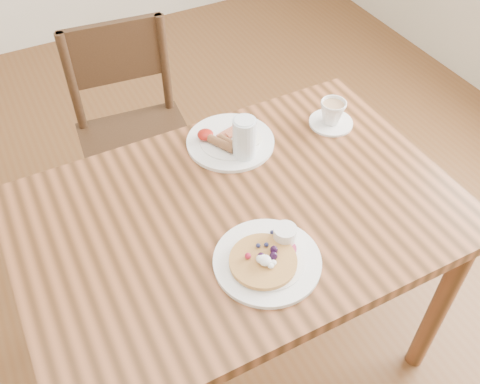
{
  "coord_description": "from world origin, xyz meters",
  "views": [
    {
      "loc": [
        -0.45,
        -0.87,
        1.82
      ],
      "look_at": [
        0.0,
        0.0,
        0.82
      ],
      "focal_mm": 40.0,
      "sensor_mm": 36.0,
      "label": 1
    }
  ],
  "objects_px": {
    "chair_far": "(134,130)",
    "pancake_plate": "(268,258)",
    "water_glass": "(244,139)",
    "breakfast_plate": "(229,141)",
    "teacup_saucer": "(332,114)",
    "dining_table": "(240,233)"
  },
  "relations": [
    {
      "from": "chair_far",
      "to": "pancake_plate",
      "type": "height_order",
      "value": "chair_far"
    },
    {
      "from": "water_glass",
      "to": "breakfast_plate",
      "type": "bearing_deg",
      "value": 99.55
    },
    {
      "from": "chair_far",
      "to": "water_glass",
      "type": "height_order",
      "value": "water_glass"
    },
    {
      "from": "pancake_plate",
      "to": "breakfast_plate",
      "type": "relative_size",
      "value": 1.0
    },
    {
      "from": "teacup_saucer",
      "to": "water_glass",
      "type": "xyz_separation_m",
      "value": [
        -0.32,
        -0.01,
        0.03
      ]
    },
    {
      "from": "pancake_plate",
      "to": "teacup_saucer",
      "type": "bearing_deg",
      "value": 40.5
    },
    {
      "from": "dining_table",
      "to": "chair_far",
      "type": "xyz_separation_m",
      "value": [
        -0.06,
        0.78,
        -0.16
      ]
    },
    {
      "from": "chair_far",
      "to": "teacup_saucer",
      "type": "relative_size",
      "value": 6.29
    },
    {
      "from": "chair_far",
      "to": "breakfast_plate",
      "type": "height_order",
      "value": "chair_far"
    },
    {
      "from": "dining_table",
      "to": "pancake_plate",
      "type": "relative_size",
      "value": 4.44
    },
    {
      "from": "water_glass",
      "to": "teacup_saucer",
      "type": "bearing_deg",
      "value": 2.42
    },
    {
      "from": "dining_table",
      "to": "breakfast_plate",
      "type": "relative_size",
      "value": 4.44
    },
    {
      "from": "pancake_plate",
      "to": "water_glass",
      "type": "xyz_separation_m",
      "value": [
        0.13,
        0.37,
        0.05
      ]
    },
    {
      "from": "pancake_plate",
      "to": "water_glass",
      "type": "distance_m",
      "value": 0.4
    },
    {
      "from": "pancake_plate",
      "to": "breakfast_plate",
      "type": "height_order",
      "value": "pancake_plate"
    },
    {
      "from": "breakfast_plate",
      "to": "water_glass",
      "type": "height_order",
      "value": "water_glass"
    },
    {
      "from": "dining_table",
      "to": "water_glass",
      "type": "relative_size",
      "value": 8.74
    },
    {
      "from": "chair_far",
      "to": "water_glass",
      "type": "xyz_separation_m",
      "value": [
        0.18,
        -0.59,
        0.33
      ]
    },
    {
      "from": "dining_table",
      "to": "breakfast_plate",
      "type": "bearing_deg",
      "value": 69.29
    },
    {
      "from": "pancake_plate",
      "to": "teacup_saucer",
      "type": "distance_m",
      "value": 0.59
    },
    {
      "from": "pancake_plate",
      "to": "chair_far",
      "type": "bearing_deg",
      "value": 92.74
    },
    {
      "from": "dining_table",
      "to": "water_glass",
      "type": "distance_m",
      "value": 0.27
    }
  ]
}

